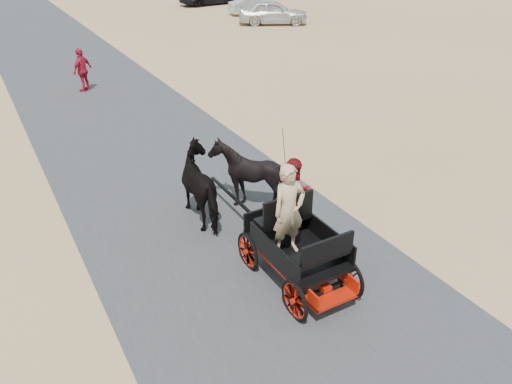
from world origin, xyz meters
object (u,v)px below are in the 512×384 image
horse_right (247,175)px  pedestrian (83,70)px  car_b (255,6)px  car_a (273,12)px  carriage (297,264)px  horse_left (205,186)px

horse_right → pedestrian: pedestrian is taller
car_b → car_a: bearing=177.7°
carriage → horse_right: size_ratio=1.41×
horse_left → car_a: horse_left is taller
carriage → horse_right: (0.55, 3.00, 0.49)m
horse_right → car_a: (12.97, 19.95, -0.08)m
horse_right → car_a: 23.80m
horse_left → horse_right: horse_right is taller
horse_right → car_b: bearing=-120.1°
pedestrian → car_b: (15.08, 12.40, -0.25)m
carriage → car_b: (14.36, 26.82, 0.25)m
car_a → car_b: 3.96m
pedestrian → horse_left: bearing=52.6°
pedestrian → horse_right: bearing=58.1°
horse_right → car_a: size_ratio=0.38×
pedestrian → car_a: size_ratio=0.38×
horse_left → pedestrian: 11.42m
car_a → horse_left: bearing=172.7°
horse_right → car_b: 27.53m
car_b → horse_right: bearing=159.8°
carriage → car_a: 26.64m
car_a → car_b: size_ratio=1.21×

